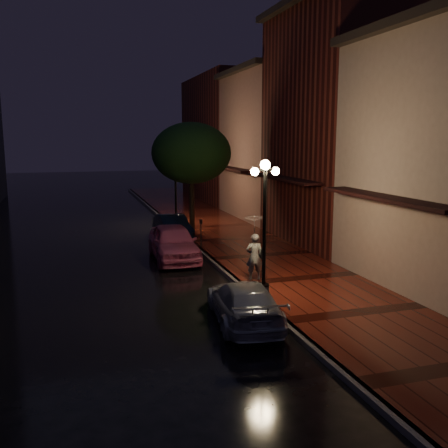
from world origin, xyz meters
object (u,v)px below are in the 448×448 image
object	(u,v)px
silver_car	(244,302)
street_tree	(192,155)
streetlamp_far	(176,182)
parking_meter	(201,230)
woman_with_umbrella	(255,237)
pink_car	(173,242)
navy_car	(173,227)
streetlamp_near	(264,219)

from	to	relation	value
silver_car	street_tree	bearing A→B (deg)	-90.07
streetlamp_far	parking_meter	size ratio (longest dim) A/B	3.34
street_tree	woman_with_umbrella	distance (m)	9.79
pink_car	navy_car	xyz separation A→B (m)	(0.84, 4.41, -0.14)
streetlamp_near	pink_car	size ratio (longest dim) A/B	0.97
streetlamp_near	silver_car	distance (m)	3.09
silver_car	woman_with_umbrella	world-z (taller)	woman_with_umbrella
streetlamp_far	silver_car	distance (m)	16.10
navy_car	parking_meter	world-z (taller)	parking_meter
pink_car	woman_with_umbrella	xyz separation A→B (m)	(2.05, -4.32, 0.93)
pink_car	parking_meter	distance (m)	2.19
silver_car	streetlamp_far	bearing A→B (deg)	-87.82
parking_meter	woman_with_umbrella	bearing A→B (deg)	-106.60
streetlamp_far	pink_car	distance (m)	8.54
pink_car	navy_car	bearing A→B (deg)	80.63
pink_car	parking_meter	world-z (taller)	pink_car
woman_with_umbrella	streetlamp_far	bearing A→B (deg)	-80.20
street_tree	navy_car	world-z (taller)	street_tree
street_tree	pink_car	world-z (taller)	street_tree
street_tree	woman_with_umbrella	world-z (taller)	street_tree
pink_car	silver_car	size ratio (longest dim) A/B	1.09
pink_car	silver_car	distance (m)	7.79
street_tree	navy_car	bearing A→B (deg)	-149.02
silver_car	woman_with_umbrella	distance (m)	3.96
navy_car	woman_with_umbrella	size ratio (longest dim) A/B	1.61
navy_car	silver_car	bearing A→B (deg)	-95.24
street_tree	woman_with_umbrella	size ratio (longest dim) A/B	2.48
pink_car	woman_with_umbrella	bearing A→B (deg)	-63.19
pink_car	parking_meter	size ratio (longest dim) A/B	3.46
streetlamp_far	navy_car	world-z (taller)	streetlamp_far
streetlamp_far	navy_car	xyz separation A→B (m)	(-0.95, -3.73, -1.98)
silver_car	woman_with_umbrella	bearing A→B (deg)	-107.84
navy_car	streetlamp_near	bearing A→B (deg)	-88.08
streetlamp_far	pink_car	world-z (taller)	streetlamp_far
street_tree	pink_car	bearing A→B (deg)	-111.77
streetlamp_far	navy_car	bearing A→B (deg)	-104.27
silver_car	parking_meter	world-z (taller)	parking_meter
street_tree	pink_car	size ratio (longest dim) A/B	1.30
streetlamp_near	woman_with_umbrella	bearing A→B (deg)	80.65
parking_meter	navy_car	bearing A→B (deg)	83.34
streetlamp_far	navy_car	size ratio (longest dim) A/B	1.14
streetlamp_far	pink_car	xyz separation A→B (m)	(-1.79, -8.15, -1.84)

